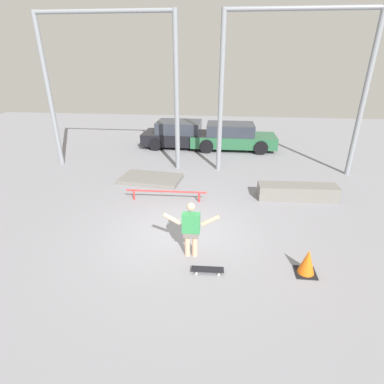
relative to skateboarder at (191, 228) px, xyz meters
name	(u,v)px	position (x,y,z in m)	size (l,w,h in m)	color
ground_plane	(182,233)	(-0.37, 0.97, -0.79)	(36.00, 36.00, 0.00)	gray
skateboarder	(191,228)	(0.00, 0.00, 0.00)	(1.37, 0.22, 1.46)	#DBAD89
skateboard	(208,269)	(0.45, -0.59, -0.73)	(0.75, 0.27, 0.08)	black
grind_box	(297,192)	(3.31, 3.61, -0.54)	(2.68, 0.67, 0.51)	slate
manual_pad	(151,179)	(-2.10, 4.66, -0.70)	(2.33, 1.33, 0.17)	slate
grind_rail	(166,193)	(-1.18, 2.98, -0.48)	(2.75, 0.12, 0.38)	red
canopy_support_left	(110,78)	(-3.96, 6.29, 2.93)	(5.60, 0.20, 6.12)	gray
canopy_support_right	(293,80)	(3.22, 6.29, 2.93)	(5.60, 0.20, 6.12)	gray
parked_car_black	(181,135)	(-1.59, 9.69, -0.13)	(4.20, 2.08, 1.37)	black
parked_car_green	(232,137)	(1.15, 9.52, -0.14)	(4.41, 1.96, 1.34)	#28603D
traffic_cone	(307,262)	(2.68, -0.40, -0.48)	(0.47, 0.47, 0.63)	black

